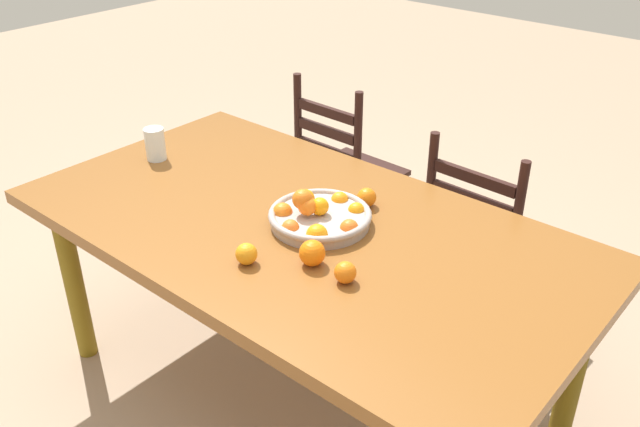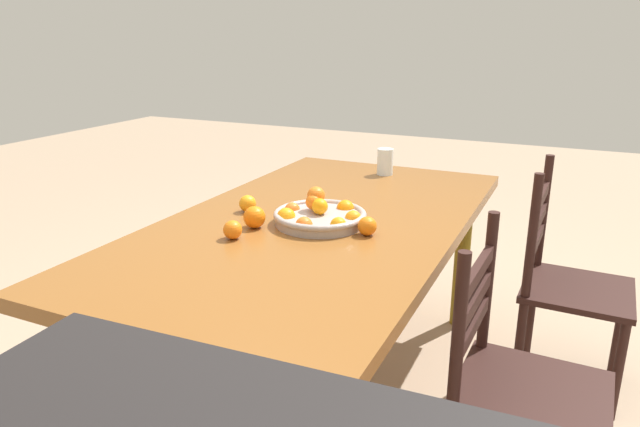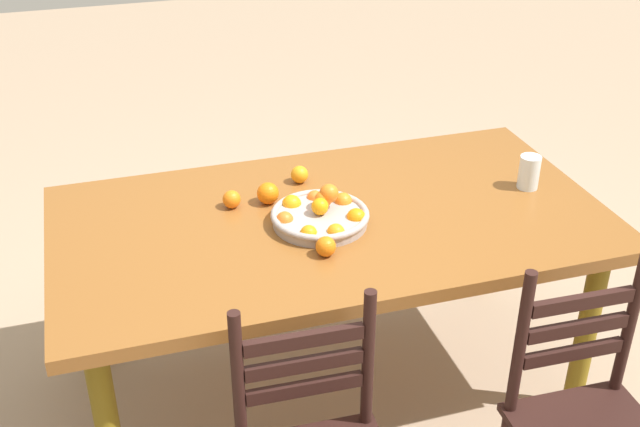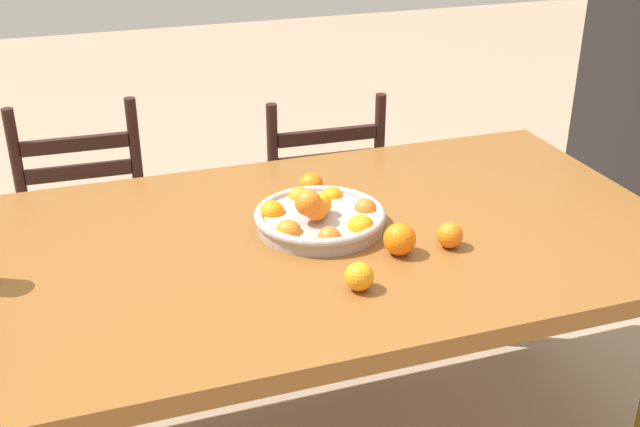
{
  "view_description": "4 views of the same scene",
  "coord_description": "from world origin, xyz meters",
  "px_view_note": "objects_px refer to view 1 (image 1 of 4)",
  "views": [
    {
      "loc": [
        1.3,
        -1.43,
        1.89
      ],
      "look_at": [
        0.05,
        0.04,
        0.8
      ],
      "focal_mm": 38.17,
      "sensor_mm": 36.0,
      "label": 1
    },
    {
      "loc": [
        1.86,
        0.87,
        1.44
      ],
      "look_at": [
        0.05,
        0.04,
        0.8
      ],
      "focal_mm": 32.41,
      "sensor_mm": 36.0,
      "label": 2
    },
    {
      "loc": [
        0.74,
        2.28,
        2.14
      ],
      "look_at": [
        0.05,
        0.04,
        0.8
      ],
      "focal_mm": 44.5,
      "sensor_mm": 36.0,
      "label": 3
    },
    {
      "loc": [
        -0.53,
        -1.67,
        1.67
      ],
      "look_at": [
        0.05,
        0.04,
        0.8
      ],
      "focal_mm": 44.12,
      "sensor_mm": 36.0,
      "label": 4
    }
  ],
  "objects_px": {
    "orange_loose_0": "(246,254)",
    "fruit_bowl": "(319,216)",
    "orange_loose_2": "(312,253)",
    "drinking_glass": "(155,144)",
    "chair_near_window": "(345,174)",
    "chair_by_cabinet": "(484,242)",
    "dining_table": "(301,243)",
    "orange_loose_1": "(345,272)",
    "orange_loose_3": "(367,197)"
  },
  "relations": [
    {
      "from": "dining_table",
      "to": "orange_loose_2",
      "type": "relative_size",
      "value": 24.26
    },
    {
      "from": "chair_near_window",
      "to": "orange_loose_2",
      "type": "relative_size",
      "value": 11.82
    },
    {
      "from": "orange_loose_3",
      "to": "drinking_glass",
      "type": "height_order",
      "value": "drinking_glass"
    },
    {
      "from": "fruit_bowl",
      "to": "orange_loose_3",
      "type": "distance_m",
      "value": 0.21
    },
    {
      "from": "dining_table",
      "to": "orange_loose_2",
      "type": "height_order",
      "value": "orange_loose_2"
    },
    {
      "from": "orange_loose_3",
      "to": "dining_table",
      "type": "bearing_deg",
      "value": -111.84
    },
    {
      "from": "orange_loose_2",
      "to": "drinking_glass",
      "type": "relative_size",
      "value": 0.62
    },
    {
      "from": "orange_loose_1",
      "to": "orange_loose_3",
      "type": "distance_m",
      "value": 0.46
    },
    {
      "from": "fruit_bowl",
      "to": "orange_loose_2",
      "type": "xyz_separation_m",
      "value": [
        0.14,
        -0.19,
        0.01
      ]
    },
    {
      "from": "dining_table",
      "to": "chair_near_window",
      "type": "xyz_separation_m",
      "value": [
        -0.51,
        0.88,
        -0.23
      ]
    },
    {
      "from": "dining_table",
      "to": "orange_loose_2",
      "type": "bearing_deg",
      "value": -40.1
    },
    {
      "from": "orange_loose_0",
      "to": "fruit_bowl",
      "type": "bearing_deg",
      "value": 87.49
    },
    {
      "from": "chair_by_cabinet",
      "to": "fruit_bowl",
      "type": "bearing_deg",
      "value": 74.5
    },
    {
      "from": "orange_loose_2",
      "to": "drinking_glass",
      "type": "distance_m",
      "value": 0.97
    },
    {
      "from": "orange_loose_0",
      "to": "orange_loose_1",
      "type": "xyz_separation_m",
      "value": [
        0.28,
        0.12,
        -0.0
      ]
    },
    {
      "from": "fruit_bowl",
      "to": "orange_loose_1",
      "type": "height_order",
      "value": "fruit_bowl"
    },
    {
      "from": "chair_near_window",
      "to": "chair_by_cabinet",
      "type": "bearing_deg",
      "value": 174.83
    },
    {
      "from": "orange_loose_0",
      "to": "orange_loose_3",
      "type": "relative_size",
      "value": 1.0
    },
    {
      "from": "orange_loose_2",
      "to": "drinking_glass",
      "type": "xyz_separation_m",
      "value": [
        -0.95,
        0.17,
        0.02
      ]
    },
    {
      "from": "dining_table",
      "to": "fruit_bowl",
      "type": "xyz_separation_m",
      "value": [
        0.05,
        0.03,
        0.11
      ]
    },
    {
      "from": "dining_table",
      "to": "fruit_bowl",
      "type": "height_order",
      "value": "fruit_bowl"
    },
    {
      "from": "chair_by_cabinet",
      "to": "orange_loose_0",
      "type": "xyz_separation_m",
      "value": [
        -0.25,
        -1.06,
        0.36
      ]
    },
    {
      "from": "orange_loose_3",
      "to": "orange_loose_2",
      "type": "bearing_deg",
      "value": -76.49
    },
    {
      "from": "chair_near_window",
      "to": "orange_loose_0",
      "type": "xyz_separation_m",
      "value": [
        0.54,
        -1.16,
        0.35
      ]
    },
    {
      "from": "dining_table",
      "to": "fruit_bowl",
      "type": "bearing_deg",
      "value": 32.86
    },
    {
      "from": "chair_near_window",
      "to": "orange_loose_1",
      "type": "height_order",
      "value": "chair_near_window"
    },
    {
      "from": "orange_loose_0",
      "to": "drinking_glass",
      "type": "xyz_separation_m",
      "value": [
        -0.8,
        0.29,
        0.03
      ]
    },
    {
      "from": "chair_by_cabinet",
      "to": "fruit_bowl",
      "type": "xyz_separation_m",
      "value": [
        -0.24,
        -0.75,
        0.36
      ]
    },
    {
      "from": "chair_by_cabinet",
      "to": "orange_loose_1",
      "type": "height_order",
      "value": "chair_by_cabinet"
    },
    {
      "from": "dining_table",
      "to": "orange_loose_1",
      "type": "relative_size",
      "value": 29.71
    },
    {
      "from": "fruit_bowl",
      "to": "orange_loose_3",
      "type": "relative_size",
      "value": 5.11
    },
    {
      "from": "chair_near_window",
      "to": "chair_by_cabinet",
      "type": "height_order",
      "value": "chair_near_window"
    },
    {
      "from": "orange_loose_2",
      "to": "orange_loose_1",
      "type": "bearing_deg",
      "value": -3.16
    },
    {
      "from": "dining_table",
      "to": "drinking_glass",
      "type": "xyz_separation_m",
      "value": [
        -0.76,
        0.01,
        0.14
      ]
    },
    {
      "from": "chair_by_cabinet",
      "to": "orange_loose_3",
      "type": "relative_size",
      "value": 13.57
    },
    {
      "from": "orange_loose_1",
      "to": "orange_loose_3",
      "type": "height_order",
      "value": "orange_loose_3"
    },
    {
      "from": "chair_by_cabinet",
      "to": "orange_loose_0",
      "type": "distance_m",
      "value": 1.15
    },
    {
      "from": "chair_near_window",
      "to": "orange_loose_3",
      "type": "bearing_deg",
      "value": 134.81
    },
    {
      "from": "orange_loose_3",
      "to": "fruit_bowl",
      "type": "bearing_deg",
      "value": -102.29
    },
    {
      "from": "fruit_bowl",
      "to": "drinking_glass",
      "type": "relative_size",
      "value": 2.67
    },
    {
      "from": "orange_loose_2",
      "to": "orange_loose_0",
      "type": "bearing_deg",
      "value": -141.09
    },
    {
      "from": "drinking_glass",
      "to": "orange_loose_1",
      "type": "bearing_deg",
      "value": -9.04
    },
    {
      "from": "dining_table",
      "to": "chair_near_window",
      "type": "distance_m",
      "value": 1.04
    },
    {
      "from": "dining_table",
      "to": "orange_loose_3",
      "type": "distance_m",
      "value": 0.28
    },
    {
      "from": "orange_loose_0",
      "to": "orange_loose_3",
      "type": "distance_m",
      "value": 0.52
    },
    {
      "from": "orange_loose_3",
      "to": "orange_loose_1",
      "type": "bearing_deg",
      "value": -60.62
    },
    {
      "from": "chair_near_window",
      "to": "orange_loose_2",
      "type": "distance_m",
      "value": 1.3
    },
    {
      "from": "dining_table",
      "to": "orange_loose_0",
      "type": "relative_size",
      "value": 29.12
    },
    {
      "from": "drinking_glass",
      "to": "orange_loose_2",
      "type": "bearing_deg",
      "value": -9.83
    },
    {
      "from": "chair_by_cabinet",
      "to": "drinking_glass",
      "type": "xyz_separation_m",
      "value": [
        -1.05,
        -0.77,
        0.39
      ]
    }
  ]
}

